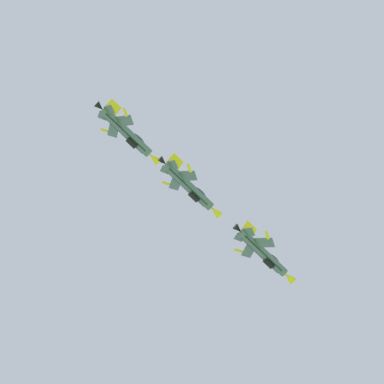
{
  "coord_description": "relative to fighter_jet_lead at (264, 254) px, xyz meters",
  "views": [
    {
      "loc": [
        5.72,
        -0.04,
        1.77
      ],
      "look_at": [
        28.63,
        34.08,
        157.88
      ],
      "focal_mm": 80.85,
      "sensor_mm": 36.0,
      "label": 1
    }
  ],
  "objects": [
    {
      "name": "fighter_jet_right_wing",
      "position": [
        -34.58,
        -4.95,
        1.06
      ],
      "size": [
        15.9,
        7.57,
        7.44
      ],
      "rotation": [
        0.0,
        0.82,
        4.9
      ],
      "color": "#4C5666"
    },
    {
      "name": "fighter_jet_left_wing",
      "position": [
        -19.15,
        -2.82,
        0.97
      ],
      "size": [
        15.9,
        7.56,
        7.45
      ],
      "rotation": [
        0.0,
        0.82,
        4.9
      ],
      "color": "#4C5666"
    },
    {
      "name": "fighter_jet_lead",
      "position": [
        0.0,
        0.0,
        0.0
      ],
      "size": [
        15.9,
        8.29,
        6.66
      ],
      "rotation": [
        0.0,
        0.71,
        4.9
      ],
      "color": "#4C5666"
    }
  ]
}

